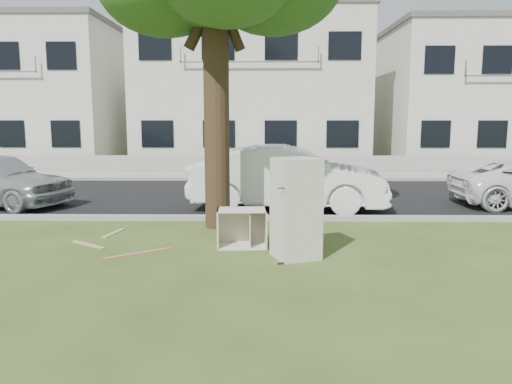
{
  "coord_description": "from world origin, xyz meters",
  "views": [
    {
      "loc": [
        0.58,
        -8.85,
        2.4
      ],
      "look_at": [
        0.45,
        0.6,
        0.95
      ],
      "focal_mm": 35.0,
      "sensor_mm": 36.0,
      "label": 1
    }
  ],
  "objects": [
    {
      "name": "plank_a",
      "position": [
        -1.6,
        -0.4,
        0.01
      ],
      "size": [
        1.06,
        0.78,
        0.02
      ],
      "primitive_type": "cube",
      "rotation": [
        0.0,
        0.0,
        0.61
      ],
      "color": "#9F6A4D",
      "rests_on": "ground"
    },
    {
      "name": "plank_c",
      "position": [
        -2.48,
        1.11,
        0.01
      ],
      "size": [
        0.27,
        0.8,
        0.02
      ],
      "primitive_type": "cube",
      "rotation": [
        0.0,
        0.0,
        1.34
      ],
      "color": "tan",
      "rests_on": "ground"
    },
    {
      "name": "townhouse_center",
      "position": [
        0.0,
        17.5,
        3.72
      ],
      "size": [
        11.22,
        8.16,
        7.44
      ],
      "color": "silver",
      "rests_on": "ground"
    },
    {
      "name": "plank_b",
      "position": [
        -2.69,
        0.18,
        0.01
      ],
      "size": [
        0.8,
        0.6,
        0.02
      ],
      "primitive_type": "cube",
      "rotation": [
        0.0,
        0.0,
        -0.61
      ],
      "color": "tan",
      "rests_on": "ground"
    },
    {
      "name": "ground",
      "position": [
        0.0,
        0.0,
        0.0
      ],
      "size": [
        120.0,
        120.0,
        0.0
      ],
      "primitive_type": "plane",
      "color": "#344819"
    },
    {
      "name": "car_center",
      "position": [
        1.23,
        3.83,
        0.82
      ],
      "size": [
        5.15,
        2.28,
        1.64
      ],
      "primitive_type": "imported",
      "rotation": [
        0.0,
        0.0,
        1.46
      ],
      "color": "white",
      "rests_on": "ground"
    },
    {
      "name": "cabinet",
      "position": [
        0.2,
        0.14,
        0.35
      ],
      "size": [
        0.93,
        0.6,
        0.71
      ],
      "primitive_type": "cube",
      "rotation": [
        0.0,
        0.0,
        0.04
      ],
      "color": "beige",
      "rests_on": "ground"
    },
    {
      "name": "sidewalk",
      "position": [
        0.0,
        11.0,
        0.01
      ],
      "size": [
        120.0,
        2.8,
        0.01
      ],
      "primitive_type": "cube",
      "color": "gray",
      "rests_on": "ground"
    },
    {
      "name": "low_wall",
      "position": [
        0.0,
        12.6,
        0.35
      ],
      "size": [
        120.0,
        0.15,
        0.7
      ],
      "primitive_type": "cube",
      "color": "gray",
      "rests_on": "ground"
    },
    {
      "name": "kerb_far",
      "position": [
        0.0,
        9.55,
        0.0
      ],
      "size": [
        120.0,
        0.18,
        0.12
      ],
      "primitive_type": "cube",
      "color": "gray",
      "rests_on": "ground"
    },
    {
      "name": "road",
      "position": [
        0.0,
        6.0,
        0.01
      ],
      "size": [
        120.0,
        7.0,
        0.01
      ],
      "primitive_type": "cube",
      "color": "black",
      "rests_on": "ground"
    },
    {
      "name": "townhouse_left",
      "position": [
        -12.0,
        17.5,
        3.52
      ],
      "size": [
        10.2,
        8.16,
        7.04
      ],
      "color": "silver",
      "rests_on": "ground"
    },
    {
      "name": "townhouse_right",
      "position": [
        12.0,
        17.5,
        3.42
      ],
      "size": [
        10.2,
        8.16,
        6.84
      ],
      "color": "silver",
      "rests_on": "ground"
    },
    {
      "name": "kerb_near",
      "position": [
        0.0,
        2.45,
        0.0
      ],
      "size": [
        120.0,
        0.18,
        0.12
      ],
      "primitive_type": "cube",
      "color": "gray",
      "rests_on": "ground"
    },
    {
      "name": "fridge",
      "position": [
        1.14,
        -0.57,
        0.85
      ],
      "size": [
        0.89,
        0.86,
        1.7
      ],
      "primitive_type": "cube",
      "rotation": [
        0.0,
        0.0,
        0.36
      ],
      "color": "silver",
      "rests_on": "ground"
    }
  ]
}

